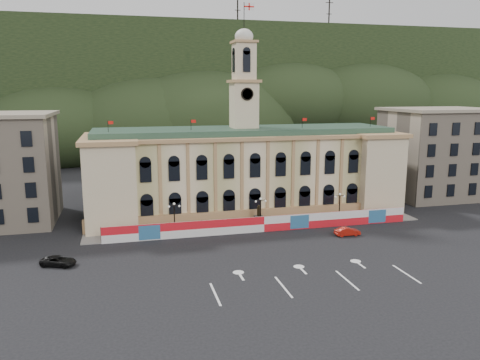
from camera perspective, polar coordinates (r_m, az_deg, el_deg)
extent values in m
plane|color=black|center=(61.93, 7.02, -10.27)|extent=(260.00, 260.00, 0.00)
cube|color=black|center=(185.00, -7.55, 10.75)|extent=(230.00, 70.00, 44.00)
cube|color=#595651|center=(173.29, 5.08, 13.44)|extent=(22.00, 8.00, 14.00)
cube|color=#595651|center=(164.08, -23.89, 11.31)|extent=(16.00, 7.00, 10.00)
cylinder|color=black|center=(175.91, -0.29, 20.00)|extent=(0.50, 0.50, 20.00)
cylinder|color=black|center=(187.19, 10.80, 19.26)|extent=(0.50, 0.50, 20.00)
cube|color=beige|center=(85.84, 0.47, 0.66)|extent=(55.00, 15.00, 14.00)
cube|color=#AB8153|center=(79.78, 1.86, -4.42)|extent=(56.00, 0.80, 2.40)
cube|color=#AB8153|center=(84.84, 0.48, 5.52)|extent=(56.20, 16.20, 0.60)
cube|color=#2E4E3B|center=(84.78, 0.48, 5.99)|extent=(53.00, 13.00, 1.20)
cube|color=beige|center=(82.28, -15.41, -0.19)|extent=(8.00, 17.00, 14.00)
cube|color=beige|center=(93.52, 14.71, 1.15)|extent=(8.00, 17.00, 14.00)
cube|color=beige|center=(84.51, 0.48, 9.10)|extent=(4.40, 4.40, 8.00)
cube|color=#AB8153|center=(84.48, 0.49, 11.95)|extent=(5.20, 5.20, 0.50)
cube|color=beige|center=(84.60, 0.49, 14.18)|extent=(3.60, 3.60, 6.50)
cube|color=#AB8153|center=(84.86, 0.49, 16.47)|extent=(4.20, 4.20, 0.40)
cylinder|color=black|center=(82.24, 0.89, 10.44)|extent=(2.20, 0.20, 2.20)
ellipsoid|color=beige|center=(84.95, 0.50, 17.08)|extent=(3.20, 3.20, 2.72)
cylinder|color=black|center=(85.35, 0.50, 19.21)|extent=(0.12, 0.12, 5.00)
cube|color=white|center=(85.85, 1.12, 20.38)|extent=(1.80, 0.04, 1.20)
cube|color=red|center=(85.82, 1.13, 20.38)|extent=(1.80, 0.02, 0.22)
cube|color=red|center=(85.82, 1.13, 20.38)|extent=(0.22, 0.02, 1.20)
cube|color=#BAA68F|center=(107.09, 22.96, 2.93)|extent=(20.00, 16.00, 18.00)
cube|color=gray|center=(106.34, 23.33, 7.89)|extent=(21.00, 17.00, 0.60)
cube|color=red|center=(74.97, 2.94, -5.40)|extent=(50.00, 0.25, 2.50)
cube|color=#295F8B|center=(71.89, -10.97, -6.31)|extent=(3.20, 0.05, 2.20)
cube|color=#295F8B|center=(76.74, 7.28, -5.09)|extent=(3.20, 0.05, 2.20)
cube|color=#295F8B|center=(82.72, 16.39, -4.27)|extent=(3.20, 0.05, 2.20)
cube|color=slate|center=(77.83, 2.35, -5.67)|extent=(56.00, 5.50, 0.16)
cube|color=#595651|center=(77.83, 2.30, -5.04)|extent=(1.40, 1.40, 1.80)
cylinder|color=black|center=(77.38, 2.31, -3.83)|extent=(0.60, 0.60, 1.60)
sphere|color=black|center=(77.15, 2.31, -3.19)|extent=(0.44, 0.44, 0.44)
cylinder|color=black|center=(74.53, -7.94, -6.47)|extent=(0.44, 0.44, 0.30)
cylinder|color=black|center=(73.89, -7.99, -4.81)|extent=(0.18, 0.18, 4.80)
cube|color=black|center=(73.30, -8.04, -3.08)|extent=(1.60, 0.08, 0.08)
sphere|color=silver|center=(73.27, -8.66, -3.22)|extent=(0.36, 0.36, 0.36)
sphere|color=silver|center=(73.42, -7.41, -3.16)|extent=(0.36, 0.36, 0.36)
sphere|color=silver|center=(73.24, -8.04, -2.89)|extent=(0.40, 0.40, 0.40)
cylinder|color=black|center=(77.12, 2.50, -5.78)|extent=(0.44, 0.44, 0.30)
cylinder|color=black|center=(76.50, 2.52, -4.16)|extent=(0.18, 0.18, 4.80)
cube|color=black|center=(75.93, 2.53, -2.49)|extent=(1.60, 0.08, 0.08)
sphere|color=silver|center=(75.75, 1.95, -2.63)|extent=(0.36, 0.36, 0.36)
sphere|color=silver|center=(76.19, 3.11, -2.56)|extent=(0.36, 0.36, 0.36)
sphere|color=silver|center=(75.88, 2.53, -2.30)|extent=(0.40, 0.40, 0.40)
cylinder|color=black|center=(82.05, 11.96, -4.98)|extent=(0.44, 0.44, 0.30)
cylinder|color=black|center=(81.47, 12.02, -3.46)|extent=(0.18, 0.18, 4.80)
cube|color=black|center=(80.94, 12.09, -1.88)|extent=(1.60, 0.08, 0.08)
sphere|color=silver|center=(80.63, 11.57, -2.02)|extent=(0.36, 0.36, 0.36)
sphere|color=silver|center=(81.32, 12.59, -1.95)|extent=(0.36, 0.36, 0.36)
sphere|color=silver|center=(80.88, 12.09, -1.71)|extent=(0.40, 0.40, 0.40)
imported|color=#A0150B|center=(75.02, 12.96, -6.13)|extent=(1.43, 4.01, 1.32)
imported|color=black|center=(65.42, -21.26, -9.20)|extent=(5.22, 5.98, 1.26)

